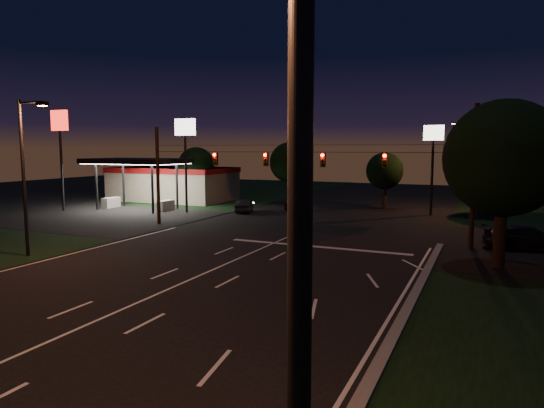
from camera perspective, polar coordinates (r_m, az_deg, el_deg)
The scene contains 23 objects.
ground at distance 22.56m, azimuth -11.83°, elevation -9.68°, with size 140.00×140.00×0.00m, color black.
cross_street_left at distance 47.30m, azimuth -20.14°, elevation -1.45°, with size 20.00×16.00×0.02m, color black.
edge_line_right at distance 13.44m, azimuth 8.45°, elevation -21.22°, with size 0.14×40.00×0.01m, color silver.
center_line at distance 18.31m, azimuth -23.24°, elevation -13.94°, with size 0.14×40.00×0.01m, color silver.
stop_bar at distance 31.23m, azimuth 5.30°, elevation -5.02°, with size 12.00×0.50×0.01m, color silver.
utility_pole_right at distance 33.09m, azimuth 22.31°, elevation -4.84°, with size 0.30×0.30×9.00m, color black.
utility_pole_left at distance 41.36m, azimuth -13.13°, elevation -2.32°, with size 0.28×0.28×8.00m, color black.
signal_span at distance 34.90m, azimuth 2.56°, elevation 5.31°, with size 24.00×0.40×1.56m.
gas_station at distance 59.24m, azimuth -11.81°, elevation 2.66°, with size 14.20×16.10×5.25m.
pole_sign_left_near at distance 47.74m, azimuth -10.16°, elevation 7.32°, with size 2.20×0.30×9.10m.
pole_sign_left_far at distance 52.61m, azimuth -23.67°, elevation 7.48°, with size 2.00×0.30×10.00m.
pole_sign_right at distance 47.73m, azimuth 18.42°, elevation 6.20°, with size 1.80×0.30×8.40m.
street_light_right_near at distance 3.96m, azimuth -0.32°, elevation -8.22°, with size 2.20×0.35×9.00m.
street_light_left at distance 30.98m, azimuth -26.95°, elevation 3.97°, with size 2.20×0.35×9.00m.
street_light_right_far at distance 49.52m, azimuth 22.35°, elevation 4.89°, with size 2.20×0.35×9.00m.
tree_right_near at distance 27.66m, azimuth 25.66°, elevation 4.71°, with size 6.00×6.00×8.76m.
tree_far_a at distance 56.73m, azimuth -8.82°, elevation 4.45°, with size 4.20×4.20×6.42m.
tree_far_b at distance 55.67m, azimuth 2.16°, elevation 4.85°, with size 4.60×4.60×6.98m.
tree_far_c at distance 51.58m, azimuth 13.15°, elevation 3.76°, with size 3.80×3.80×5.86m.
tree_far_d at distance 48.64m, azimuth 23.22°, elevation 4.34°, with size 4.80×4.80×7.30m.
car_oncoming_a at distance 49.52m, azimuth 3.00°, elevation 0.08°, with size 1.60×3.98×1.36m, color black.
car_oncoming_b at distance 47.78m, azimuth -3.25°, elevation -0.23°, with size 1.32×3.80×1.25m, color black.
car_cross at distance 33.82m, azimuth 27.94°, elevation -3.57°, with size 2.14×5.26×1.53m, color black.
Camera 1 is at (12.82, -17.48, 6.25)m, focal length 32.00 mm.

